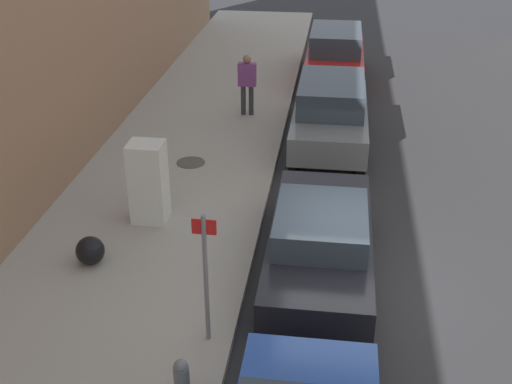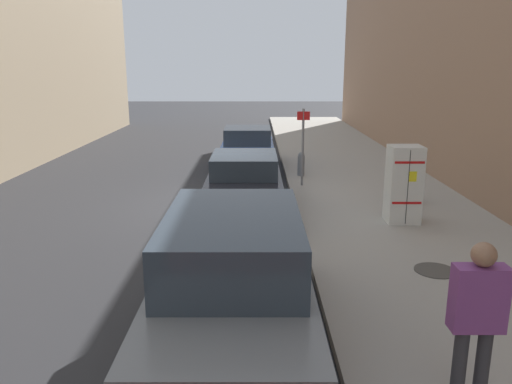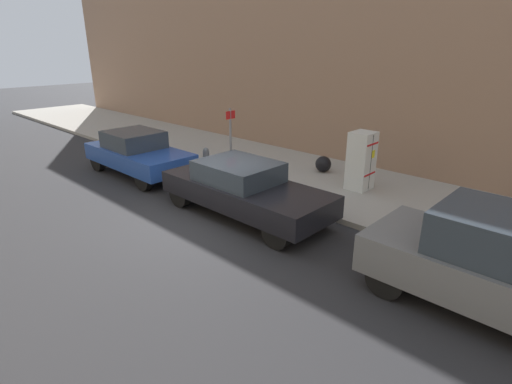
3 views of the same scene
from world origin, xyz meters
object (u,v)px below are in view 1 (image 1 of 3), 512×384
discarded_refrigerator (148,182)px  pedestrian_walking_far (247,80)px  parked_sedan_dark (320,239)px  parked_suv_red (335,54)px  street_sign_post (206,272)px  parked_suv_gray (330,112)px  trash_bag (90,251)px  fire_hydrant (182,381)px

discarded_refrigerator → pedestrian_walking_far: bearing=79.9°
parked_sedan_dark → parked_suv_red: parked_suv_red is taller
pedestrian_walking_far → parked_sedan_dark: bearing=-120.9°
parked_sedan_dark → parked_suv_red: bearing=90.0°
discarded_refrigerator → parked_sedan_dark: bearing=-20.3°
street_sign_post → parked_sedan_dark: size_ratio=0.47×
street_sign_post → parked_suv_gray: street_sign_post is taller
pedestrian_walking_far → parked_sedan_dark: size_ratio=0.38×
street_sign_post → parked_suv_red: (1.63, 13.76, -0.48)m
trash_bag → pedestrian_walking_far: (1.77, 8.00, 0.77)m
parked_suv_red → parked_suv_gray: bearing=-90.0°
fire_hydrant → parked_sedan_dark: (1.72, 3.55, 0.21)m
parked_suv_gray → street_sign_post: bearing=-101.1°
street_sign_post → trash_bag: bearing=145.2°
discarded_refrigerator → fire_hydrant: 5.21m
parked_suv_gray → parked_suv_red: 5.46m
fire_hydrant → pedestrian_walking_far: size_ratio=0.42×
discarded_refrigerator → trash_bag: discarded_refrigerator is taller
discarded_refrigerator → fire_hydrant: discarded_refrigerator is taller
discarded_refrigerator → parked_suv_red: (3.53, 10.25, -0.08)m
fire_hydrant → parked_sedan_dark: bearing=64.2°
trash_bag → street_sign_post: bearing=-34.8°
street_sign_post → parked_sedan_dark: bearing=53.5°
trash_bag → pedestrian_walking_far: 8.23m
street_sign_post → parked_suv_red: bearing=83.2°
pedestrian_walking_far → parked_suv_gray: bearing=-80.2°
discarded_refrigerator → fire_hydrant: (1.82, -4.86, -0.47)m
street_sign_post → parked_suv_red: size_ratio=0.46×
fire_hydrant → pedestrian_walking_far: pedestrian_walking_far is taller
street_sign_post → parked_suv_gray: 8.47m
street_sign_post → fire_hydrant: (-0.09, -1.35, -0.87)m
street_sign_post → parked_suv_gray: (1.63, 8.29, -0.50)m
discarded_refrigerator → street_sign_post: 4.01m
trash_bag → parked_sedan_dark: size_ratio=0.11×
trash_bag → parked_suv_gray: (4.19, 6.52, 0.49)m
trash_bag → parked_suv_red: bearing=70.7°
discarded_refrigerator → fire_hydrant: size_ratio=2.29×
fire_hydrant → parked_sedan_dark: parked_sedan_dark is taller
trash_bag → pedestrian_walking_far: bearing=77.5°
discarded_refrigerator → parked_suv_gray: 5.95m
street_sign_post → pedestrian_walking_far: 9.81m
pedestrian_walking_far → parked_suv_gray: (2.42, -1.49, -0.28)m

